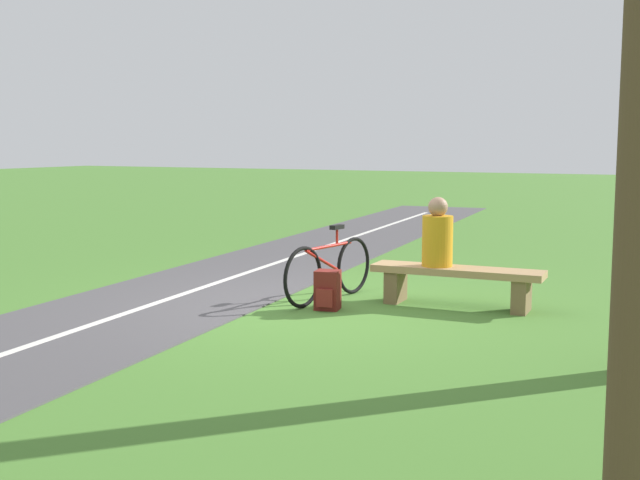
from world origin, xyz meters
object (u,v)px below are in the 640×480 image
(person_seated, at_px, (437,236))
(bicycle, at_px, (329,269))
(bench, at_px, (457,279))
(backpack, at_px, (327,290))

(person_seated, bearing_deg, bicycle, 11.88)
(bench, xyz_separation_m, person_seated, (0.23, 0.01, 0.47))
(person_seated, distance_m, bicycle, 1.31)
(person_seated, xyz_separation_m, bicycle, (1.21, 0.30, -0.42))
(bench, bearing_deg, person_seated, 0.00)
(person_seated, bearing_deg, bench, -180.00)
(backpack, bearing_deg, bicycle, -66.70)
(backpack, bearing_deg, bench, -147.54)
(bicycle, bearing_deg, person_seated, 112.67)
(person_seated, height_order, bicycle, person_seated)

